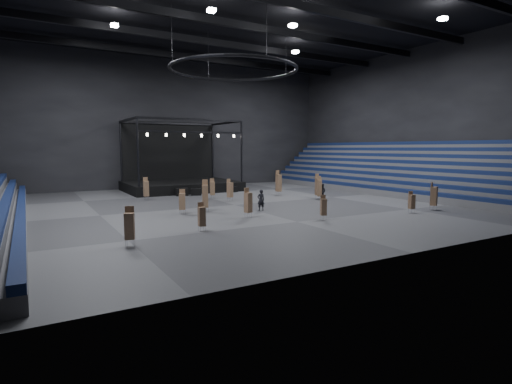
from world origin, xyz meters
TOP-DOWN VIEW (x-y plane):
  - floor at (0.00, 0.00)m, footprint 50.00×50.00m
  - ceiling at (0.00, 0.00)m, footprint 50.00×42.00m
  - wall_back at (0.00, 21.00)m, footprint 50.00×0.20m
  - wall_front at (0.00, -21.00)m, footprint 50.00×0.20m
  - wall_right at (25.00, 0.00)m, footprint 0.20×42.00m
  - bleachers_right at (22.94, 0.00)m, footprint 7.20×40.00m
  - stage at (0.00, 16.24)m, footprint 14.00×10.00m
  - truss_ring at (-0.00, 0.00)m, footprint 12.30×12.30m
  - roof_girders at (0.00, -0.00)m, footprint 49.00×30.35m
  - floodlights at (0.00, -4.00)m, footprint 28.60×16.60m
  - flight_case_left at (-1.91, 9.83)m, footprint 1.45×0.86m
  - flight_case_mid at (-0.32, 9.38)m, footprint 1.34×0.97m
  - flight_case_right at (5.06, 10.32)m, footprint 1.17×0.74m
  - chair_stack_0 at (11.06, -11.99)m, footprint 0.52×0.52m
  - chair_stack_1 at (-12.73, -11.99)m, footprint 0.67×0.67m
  - chair_stack_2 at (-4.23, -2.72)m, footprint 0.67×0.67m
  - chair_stack_3 at (-6.36, -2.83)m, footprint 0.66×0.66m
  - chair_stack_4 at (-7.59, -10.12)m, footprint 0.46×0.46m
  - chair_stack_5 at (13.99, -11.99)m, footprint 0.70×0.70m
  - chair_stack_6 at (2.32, -10.77)m, footprint 0.55×0.55m
  - chair_stack_7 at (8.25, 4.68)m, footprint 0.61×0.61m
  - chair_stack_8 at (10.08, -0.46)m, footprint 0.55×0.55m
  - chair_stack_9 at (9.83, -0.97)m, footprint 0.58×0.58m
  - chair_stack_10 at (-2.29, -6.95)m, footprint 0.59×0.59m
  - chair_stack_11 at (0.10, 5.57)m, footprint 0.59×0.59m
  - chair_stack_12 at (-6.57, 8.01)m, footprint 0.51×0.51m
  - chair_stack_13 at (0.87, 2.75)m, footprint 0.63×0.63m
  - man_center at (0.46, -4.35)m, footprint 0.75×0.56m
  - crew_member at (10.33, -0.84)m, footprint 0.94×1.03m

SIDE VIEW (x-z plane):
  - floor at x=0.00m, z-range 0.00..0.00m
  - flight_case_right at x=5.06m, z-range 0.00..0.73m
  - flight_case_mid at x=-0.32m, z-range 0.00..0.81m
  - flight_case_left at x=-1.91m, z-range 0.00..0.91m
  - crew_member at x=10.33m, z-range 0.00..1.71m
  - man_center at x=0.46m, z-range 0.00..1.88m
  - chair_stack_0 at x=11.06m, z-range 0.07..1.94m
  - chair_stack_6 at x=2.32m, z-range 0.06..2.00m
  - chair_stack_4 at x=-7.59m, z-range 0.06..2.02m
  - chair_stack_3 at x=-6.36m, z-range 0.08..2.21m
  - chair_stack_11 at x=0.10m, z-range 0.06..2.32m
  - chair_stack_1 at x=-12.73m, z-range 0.08..2.38m
  - chair_stack_13 at x=0.87m, z-range 0.06..2.41m
  - chair_stack_10 at x=-2.29m, z-range 0.05..2.45m
  - chair_stack_12 at x=-6.57m, z-range 0.05..2.52m
  - chair_stack_9 at x=9.83m, z-range 0.02..2.58m
  - chair_stack_5 at x=13.99m, z-range 0.06..2.60m
  - chair_stack_8 at x=10.08m, z-range 0.04..2.82m
  - stage at x=0.00m, z-range -3.15..6.05m
  - chair_stack_2 at x=-4.23m, z-range 0.02..2.89m
  - chair_stack_7 at x=8.25m, z-range 0.03..2.98m
  - bleachers_right at x=22.94m, z-range -1.47..4.93m
  - wall_back at x=0.00m, z-range 0.00..18.00m
  - wall_front at x=0.00m, z-range 0.00..18.00m
  - wall_right at x=25.00m, z-range 0.00..18.00m
  - truss_ring at x=0.00m, z-range 10.43..15.58m
  - floodlights at x=0.00m, z-range 16.48..16.73m
  - roof_girders at x=0.00m, z-range 16.85..17.55m
  - ceiling at x=0.00m, z-range 17.90..18.10m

